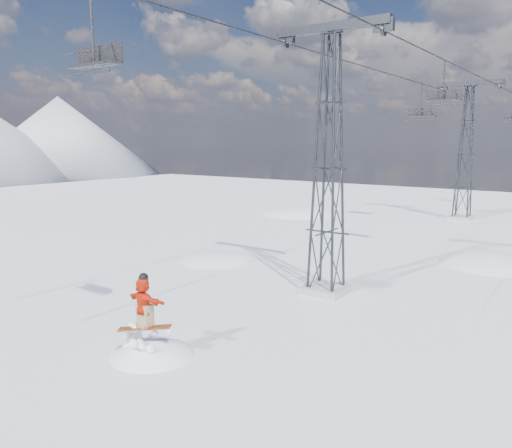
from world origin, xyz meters
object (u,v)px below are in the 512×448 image
object	(u,v)px
lift_tower_far	(465,155)
lift_tower_near	(328,169)
snowboarder_jump	(155,403)
lift_chair_near	(96,58)

from	to	relation	value
lift_tower_far	lift_tower_near	bearing A→B (deg)	-90.00
snowboarder_jump	lift_chair_near	bearing A→B (deg)	-125.32
lift_tower_far	lift_chair_near	world-z (taller)	lift_tower_far
lift_tower_near	lift_chair_near	size ratio (longest dim) A/B	4.84
snowboarder_jump	lift_chair_near	distance (m)	10.67
snowboarder_jump	lift_tower_near	bearing A→B (deg)	80.73
lift_tower_near	lift_tower_far	distance (m)	25.00
lift_tower_near	lift_chair_near	bearing A→B (deg)	-102.38
lift_tower_far	snowboarder_jump	size ratio (longest dim) A/B	1.71
snowboarder_jump	lift_tower_far	bearing A→B (deg)	87.53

